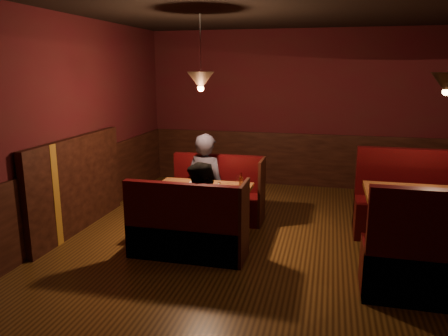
% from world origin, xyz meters
% --- Properties ---
extents(room, '(6.02, 7.02, 2.92)m').
position_xyz_m(room, '(-0.28, 0.05, 1.05)').
color(room, '#3C230E').
rests_on(room, ground).
extents(main_table, '(1.26, 0.77, 0.89)m').
position_xyz_m(main_table, '(-1.18, 0.57, 0.52)').
color(main_table, brown).
rests_on(main_table, ground).
extents(main_bench_far, '(1.39, 0.50, 0.95)m').
position_xyz_m(main_bench_far, '(-1.16, 1.29, 0.30)').
color(main_bench_far, black).
rests_on(main_bench_far, ground).
extents(main_bench_near, '(1.39, 0.50, 0.95)m').
position_xyz_m(main_bench_near, '(-1.16, -0.15, 0.30)').
color(main_bench_near, black).
rests_on(main_bench_near, ground).
extents(second_table, '(1.47, 0.94, 0.83)m').
position_xyz_m(second_table, '(1.58, 0.35, 0.61)').
color(second_table, brown).
rests_on(second_table, ground).
extents(second_bench_far, '(1.62, 0.61, 1.16)m').
position_xyz_m(second_bench_far, '(1.61, 1.23, 0.37)').
color(second_bench_far, black).
rests_on(second_bench_far, ground).
extents(diner_a, '(0.69, 0.55, 1.65)m').
position_xyz_m(diner_a, '(-1.31, 1.18, 0.82)').
color(diner_a, '#282631').
rests_on(diner_a, ground).
extents(diner_b, '(0.84, 0.73, 1.48)m').
position_xyz_m(diner_b, '(-0.99, -0.03, 0.74)').
color(diner_b, black).
rests_on(diner_b, ground).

